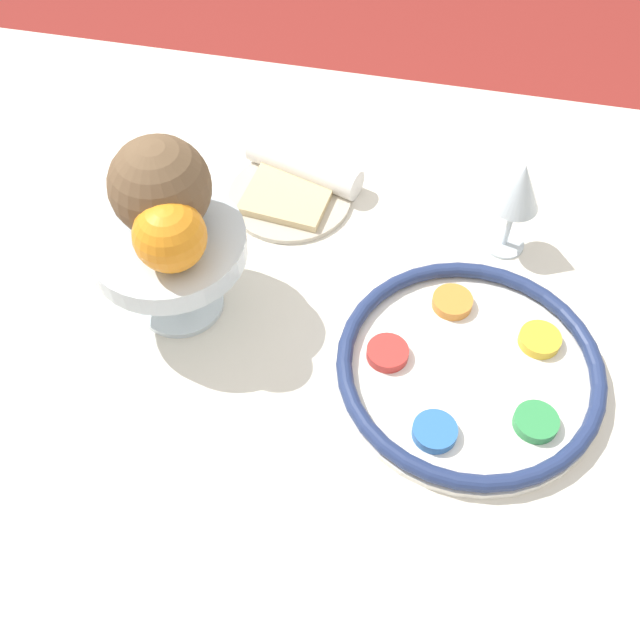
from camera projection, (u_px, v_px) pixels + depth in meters
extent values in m
plane|color=maroon|center=(343.00, 534.00, 1.61)|extent=(8.00, 8.00, 0.00)
cube|color=silver|center=(349.00, 453.00, 1.30)|extent=(1.57, 1.05, 0.77)
cylinder|color=white|center=(468.00, 372.00, 0.93)|extent=(0.33, 0.33, 0.01)
torus|color=navy|center=(470.00, 366.00, 0.92)|extent=(0.33, 0.33, 0.02)
cylinder|color=red|center=(387.00, 353.00, 0.93)|extent=(0.05, 0.05, 0.01)
cylinder|color=#2D6BB7|center=(435.00, 432.00, 0.87)|extent=(0.05, 0.05, 0.01)
cylinder|color=#33934C|center=(536.00, 422.00, 0.88)|extent=(0.05, 0.05, 0.01)
cylinder|color=gold|center=(540.00, 340.00, 0.95)|extent=(0.05, 0.05, 0.01)
cylinder|color=orange|center=(452.00, 302.00, 0.98)|extent=(0.05, 0.05, 0.01)
cylinder|color=silver|center=(504.00, 244.00, 1.06)|extent=(0.06, 0.06, 0.00)
cylinder|color=silver|center=(509.00, 225.00, 1.03)|extent=(0.01, 0.01, 0.07)
cone|color=silver|center=(520.00, 186.00, 0.97)|extent=(0.06, 0.06, 0.07)
cylinder|color=silver|center=(182.00, 303.00, 1.00)|extent=(0.11, 0.11, 0.01)
cylinder|color=silver|center=(176.00, 278.00, 0.96)|extent=(0.03, 0.03, 0.09)
cylinder|color=silver|center=(168.00, 245.00, 0.91)|extent=(0.19, 0.19, 0.03)
sphere|color=orange|center=(170.00, 236.00, 0.84)|extent=(0.08, 0.08, 0.08)
sphere|color=brown|center=(161.00, 184.00, 0.86)|extent=(0.12, 0.12, 0.12)
cylinder|color=beige|center=(290.00, 197.00, 1.12)|extent=(0.18, 0.18, 0.01)
cube|color=#D1B784|center=(290.00, 192.00, 1.11)|extent=(0.14, 0.14, 0.01)
cylinder|color=white|center=(304.00, 166.00, 1.13)|extent=(0.19, 0.10, 0.05)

